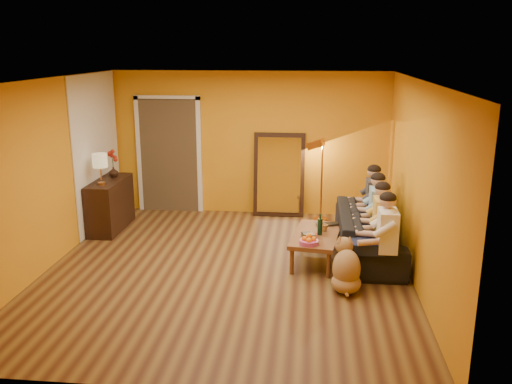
# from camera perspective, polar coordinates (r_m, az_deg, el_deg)

# --- Properties ---
(room_shell) EXTENTS (5.00, 5.50, 2.60)m
(room_shell) POSITION_cam_1_polar(r_m,az_deg,el_deg) (7.58, -2.74, 2.01)
(room_shell) COLOR brown
(room_shell) RESTS_ON ground
(white_accent) EXTENTS (0.02, 1.90, 2.58)m
(white_accent) POSITION_cam_1_polar(r_m,az_deg,el_deg) (9.55, -16.40, 4.14)
(white_accent) COLOR white
(white_accent) RESTS_ON wall_left
(doorway_recess) EXTENTS (1.06, 0.30, 2.10)m
(doorway_recess) POSITION_cam_1_polar(r_m,az_deg,el_deg) (10.29, -8.96, 3.91)
(doorway_recess) COLOR #3F2D19
(doorway_recess) RESTS_ON floor
(door_jamb_left) EXTENTS (0.08, 0.06, 2.20)m
(door_jamb_left) POSITION_cam_1_polar(r_m,az_deg,el_deg) (10.34, -12.19, 3.80)
(door_jamb_left) COLOR white
(door_jamb_left) RESTS_ON wall_back
(door_jamb_right) EXTENTS (0.08, 0.06, 2.20)m
(door_jamb_right) POSITION_cam_1_polar(r_m,az_deg,el_deg) (10.05, -5.98, 3.74)
(door_jamb_right) COLOR white
(door_jamb_right) RESTS_ON wall_back
(door_header) EXTENTS (1.22, 0.06, 0.08)m
(door_header) POSITION_cam_1_polar(r_m,az_deg,el_deg) (10.03, -9.38, 9.78)
(door_header) COLOR white
(door_header) RESTS_ON wall_back
(mirror_frame) EXTENTS (0.92, 0.27, 1.51)m
(mirror_frame) POSITION_cam_1_polar(r_m,az_deg,el_deg) (9.84, 2.44, 1.83)
(mirror_frame) COLOR black
(mirror_frame) RESTS_ON floor
(mirror_glass) EXTENTS (0.78, 0.21, 1.35)m
(mirror_glass) POSITION_cam_1_polar(r_m,az_deg,el_deg) (9.80, 2.43, 1.78)
(mirror_glass) COLOR white
(mirror_glass) RESTS_ON mirror_frame
(sideboard) EXTENTS (0.44, 1.18, 0.85)m
(sideboard) POSITION_cam_1_polar(r_m,az_deg,el_deg) (9.48, -15.09, -1.29)
(sideboard) COLOR black
(sideboard) RESTS_ON floor
(table_lamp) EXTENTS (0.24, 0.24, 0.51)m
(table_lamp) POSITION_cam_1_polar(r_m,az_deg,el_deg) (9.05, -16.05, 2.32)
(table_lamp) COLOR beige
(table_lamp) RESTS_ON sideboard
(sofa) EXTENTS (2.25, 0.88, 0.66)m
(sofa) POSITION_cam_1_polar(r_m,az_deg,el_deg) (8.27, 11.73, -4.19)
(sofa) COLOR black
(sofa) RESTS_ON floor
(coffee_table) EXTENTS (0.79, 1.30, 0.42)m
(coffee_table) POSITION_cam_1_polar(r_m,az_deg,el_deg) (7.90, 6.31, -5.80)
(coffee_table) COLOR brown
(coffee_table) RESTS_ON floor
(floor_lamp) EXTENTS (0.36, 0.32, 1.44)m
(floor_lamp) POSITION_cam_1_polar(r_m,az_deg,el_deg) (9.56, 6.92, 1.10)
(floor_lamp) COLOR #D58A3E
(floor_lamp) RESTS_ON floor
(dog) EXTENTS (0.46, 0.64, 0.69)m
(dog) POSITION_cam_1_polar(r_m,az_deg,el_deg) (6.99, 9.52, -7.55)
(dog) COLOR #A57D4A
(dog) RESTS_ON floor
(person_far_left) EXTENTS (0.70, 0.44, 1.22)m
(person_far_left) POSITION_cam_1_polar(r_m,az_deg,el_deg) (7.25, 13.62, -4.71)
(person_far_left) COLOR silver
(person_far_left) RESTS_ON sofa
(person_mid_left) EXTENTS (0.70, 0.44, 1.22)m
(person_mid_left) POSITION_cam_1_polar(r_m,az_deg,el_deg) (7.77, 13.11, -3.34)
(person_mid_left) COLOR gold
(person_mid_left) RESTS_ON sofa
(person_mid_right) EXTENTS (0.70, 0.44, 1.22)m
(person_mid_right) POSITION_cam_1_polar(r_m,az_deg,el_deg) (8.29, 12.66, -2.15)
(person_mid_right) COLOR #81AAC8
(person_mid_right) RESTS_ON sofa
(person_far_right) EXTENTS (0.70, 0.44, 1.22)m
(person_far_right) POSITION_cam_1_polar(r_m,az_deg,el_deg) (8.81, 12.27, -1.09)
(person_far_right) COLOR #323237
(person_far_right) RESTS_ON sofa
(fruit_bowl) EXTENTS (0.26, 0.26, 0.16)m
(fruit_bowl) POSITION_cam_1_polar(r_m,az_deg,el_deg) (7.38, 5.60, -4.91)
(fruit_bowl) COLOR #BF438B
(fruit_bowl) RESTS_ON coffee_table
(wine_bottle) EXTENTS (0.07, 0.07, 0.31)m
(wine_bottle) POSITION_cam_1_polar(r_m,az_deg,el_deg) (7.73, 6.76, -3.41)
(wine_bottle) COLOR black
(wine_bottle) RESTS_ON coffee_table
(tumbler) EXTENTS (0.12, 0.12, 0.10)m
(tumbler) POSITION_cam_1_polar(r_m,az_deg,el_deg) (7.93, 7.23, -3.76)
(tumbler) COLOR #B27F3F
(tumbler) RESTS_ON coffee_table
(laptop) EXTENTS (0.39, 0.30, 0.03)m
(laptop) POSITION_cam_1_polar(r_m,az_deg,el_deg) (8.16, 7.61, -3.48)
(laptop) COLOR black
(laptop) RESTS_ON coffee_table
(book_lower) EXTENTS (0.23, 0.26, 0.02)m
(book_lower) POSITION_cam_1_polar(r_m,az_deg,el_deg) (7.63, 5.00, -4.75)
(book_lower) COLOR black
(book_lower) RESTS_ON coffee_table
(book_mid) EXTENTS (0.20, 0.26, 0.02)m
(book_mid) POSITION_cam_1_polar(r_m,az_deg,el_deg) (7.64, 5.08, -4.59)
(book_mid) COLOR #A02212
(book_mid) RESTS_ON book_lower
(book_upper) EXTENTS (0.21, 0.24, 0.02)m
(book_upper) POSITION_cam_1_polar(r_m,az_deg,el_deg) (7.61, 5.01, -4.51)
(book_upper) COLOR black
(book_upper) RESTS_ON book_mid
(vase) EXTENTS (0.17, 0.17, 0.17)m
(vase) POSITION_cam_1_polar(r_m,az_deg,el_deg) (9.58, -14.77, 2.06)
(vase) COLOR black
(vase) RESTS_ON sideboard
(flowers) EXTENTS (0.17, 0.17, 0.48)m
(flowers) POSITION_cam_1_polar(r_m,az_deg,el_deg) (9.53, -14.88, 3.67)
(flowers) COLOR #A02212
(flowers) RESTS_ON vase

